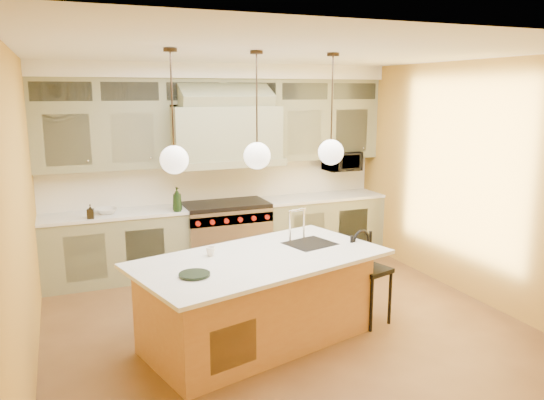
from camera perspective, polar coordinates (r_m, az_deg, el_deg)
name	(u,v)px	position (r m, az deg, el deg)	size (l,w,h in m)	color
floor	(284,325)	(6.01, 1.31, -13.27)	(5.00, 5.00, 0.00)	brown
ceiling	(285,53)	(5.46, 1.46, 15.53)	(5.00, 5.00, 0.00)	white
wall_back	(218,166)	(7.88, -5.86, 3.71)	(5.00, 5.00, 0.00)	#BD8D34
wall_front	(444,269)	(3.48, 18.06, -7.05)	(5.00, 5.00, 0.00)	#BD8D34
wall_left	(23,217)	(5.13, -25.23, -1.65)	(5.00, 5.00, 0.00)	#BD8D34
wall_right	(472,181)	(6.92, 20.76, 1.91)	(5.00, 5.00, 0.00)	#BD8D34
back_cabinetry	(223,169)	(7.63, -5.29, 3.31)	(5.00, 0.77, 2.90)	gray
range	(226,234)	(7.74, -4.97, -3.71)	(1.20, 0.74, 0.96)	silver
kitchen_island	(258,298)	(5.47, -1.47, -10.47)	(2.74, 1.91, 1.35)	#B0743E
counter_stool	(369,272)	(5.95, 10.38, -7.62)	(0.45, 0.45, 1.04)	black
microwave	(342,161)	(8.40, 7.54, 4.17)	(0.54, 0.37, 0.30)	black
oil_bottle_a	(177,199)	(7.21, -10.18, 0.07)	(0.13, 0.13, 0.33)	black
oil_bottle_b	(90,212)	(7.09, -18.95, -1.19)	(0.08, 0.08, 0.18)	black
fruit_bowl	(106,211)	(7.34, -17.38, -1.12)	(0.28, 0.28, 0.07)	silver
cup	(211,251)	(5.33, -6.63, -5.51)	(0.10, 0.10, 0.09)	white
pendant_left	(174,157)	(4.88, -10.48, 4.62)	(0.26, 0.26, 1.11)	#2D2319
pendant_center	(257,153)	(5.10, -1.62, 5.10)	(0.26, 0.26, 1.11)	#2D2319
pendant_right	(331,149)	(5.43, 6.36, 5.43)	(0.26, 0.26, 1.11)	#2D2319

